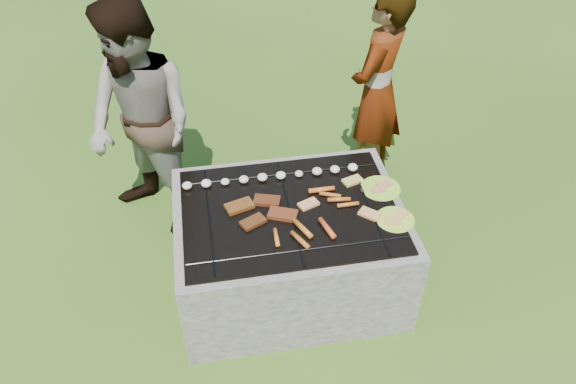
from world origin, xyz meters
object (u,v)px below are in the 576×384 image
(cook, at_px, (377,92))
(plate_far, at_px, (381,189))
(plate_near, at_px, (395,219))
(bystander, at_px, (142,126))
(fire_pit, at_px, (289,250))

(cook, bearing_deg, plate_far, 27.12)
(plate_near, relative_size, bystander, 0.16)
(fire_pit, xyz_separation_m, cook, (0.78, 0.94, 0.47))
(plate_near, bearing_deg, cook, 78.97)
(fire_pit, relative_size, bystander, 0.82)
(fire_pit, xyz_separation_m, bystander, (-0.80, 0.72, 0.51))
(fire_pit, relative_size, plate_near, 4.98)
(plate_far, distance_m, cook, 0.89)
(plate_far, bearing_deg, cook, 75.53)
(cook, distance_m, bystander, 1.60)
(plate_far, relative_size, bystander, 0.18)
(plate_far, relative_size, cook, 0.19)
(fire_pit, xyz_separation_m, plate_near, (0.56, -0.18, 0.33))
(plate_far, height_order, bystander, bystander)
(fire_pit, bearing_deg, bystander, 138.07)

